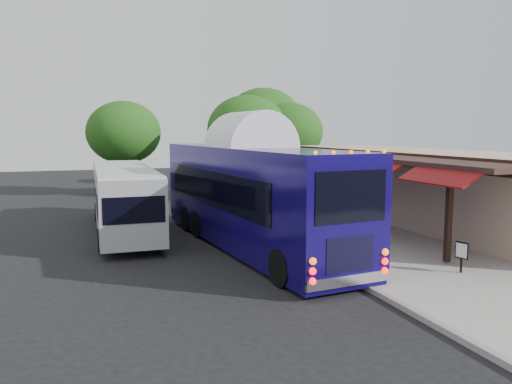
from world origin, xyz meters
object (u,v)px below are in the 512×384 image
object	(u,v)px
coach_bus	(251,190)
ped_d	(290,193)
ped_b	(318,214)
city_bus	(124,196)
sign_board	(462,252)
ped_a	(317,224)
ped_c	(342,213)

from	to	relation	value
coach_bus	ped_d	xyz separation A→B (m)	(4.85, 7.45, -1.17)
coach_bus	ped_b	world-z (taller)	coach_bus
city_bus	ped_b	size ratio (longest dim) A/B	6.76
ped_b	coach_bus	bearing A→B (deg)	-6.66
ped_d	sign_board	xyz separation A→B (m)	(0.09, -13.50, -0.29)
ped_b	ped_a	bearing A→B (deg)	40.16
city_bus	ped_a	world-z (taller)	city_bus
ped_a	sign_board	size ratio (longest dim) A/B	1.94
ped_b	city_bus	bearing A→B (deg)	-48.84
ped_c	sign_board	size ratio (longest dim) A/B	1.99
sign_board	ped_c	bearing A→B (deg)	82.82
ped_c	ped_a	bearing A→B (deg)	24.83
ped_a	ped_d	size ratio (longest dim) A/B	1.00
ped_c	ped_b	bearing A→B (deg)	-68.82
ped_b	ped_c	world-z (taller)	ped_c
coach_bus	ped_a	world-z (taller)	coach_bus
ped_a	sign_board	xyz separation A→B (m)	(2.89, -4.33, -0.29)
city_bus	coach_bus	bearing A→B (deg)	-46.76
sign_board	coach_bus	bearing A→B (deg)	114.53
ped_a	sign_board	distance (m)	5.21
coach_bus	ped_a	distance (m)	2.93
city_bus	sign_board	xyz separation A→B (m)	(9.41, -10.89, -0.82)
coach_bus	sign_board	world-z (taller)	coach_bus
coach_bus	ped_b	distance (m)	3.81
coach_bus	ped_d	bearing A→B (deg)	50.98
sign_board	city_bus	bearing A→B (deg)	116.14
coach_bus	sign_board	size ratio (longest dim) A/B	13.72
coach_bus	ped_c	world-z (taller)	coach_bus
ped_c	ped_d	bearing A→B (deg)	-112.21
ped_d	ped_a	bearing A→B (deg)	68.35
ped_a	sign_board	bearing A→B (deg)	-87.06
ped_a	ped_c	size ratio (longest dim) A/B	0.98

